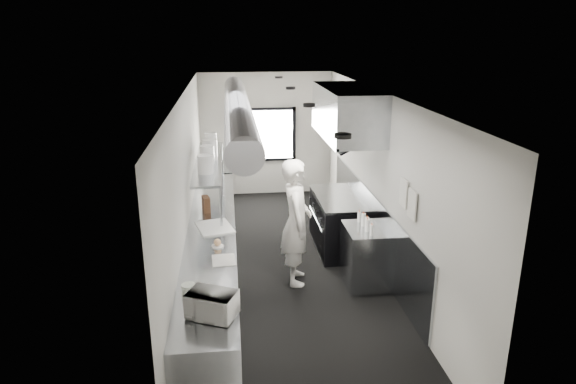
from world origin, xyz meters
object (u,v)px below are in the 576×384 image
object	(u,v)px
plate_stack_c	(210,150)
squeeze_bottle_d	(363,220)
plate_stack_a	(205,164)
plate_stack_b	(207,155)
squeeze_bottle_b	(367,225)
microwave	(212,305)
pass_shelf	(209,163)
far_work_table	(217,186)
cutting_board	(215,227)
range	(340,222)
squeeze_bottle_a	(372,230)
small_plate	(218,246)
line_cook	(296,222)
deli_tub_b	(188,289)
squeeze_bottle_c	(367,223)
exhaust_hood	(347,113)
plate_stack_d	(211,142)
squeeze_bottle_e	(359,217)
prep_counter	(213,258)
deli_tub_a	(193,308)
bottle_station	(367,256)
knife_block	(206,204)

from	to	relation	value
plate_stack_c	squeeze_bottle_d	xyz separation A→B (m)	(2.27, -1.66, -0.75)
plate_stack_a	plate_stack_b	bearing A→B (deg)	89.32
squeeze_bottle_b	microwave	bearing A→B (deg)	-136.48
plate_stack_a	plate_stack_c	size ratio (longest dim) A/B	0.81
pass_shelf	far_work_table	bearing A→B (deg)	88.93
pass_shelf	cutting_board	distance (m)	1.55
range	squeeze_bottle_a	world-z (taller)	squeeze_bottle_a
microwave	squeeze_bottle_d	distance (m)	3.16
microwave	small_plate	xyz separation A→B (m)	(0.03, 1.77, -0.13)
range	line_cook	world-z (taller)	line_cook
deli_tub_b	plate_stack_b	distance (m)	3.27
plate_stack_b	squeeze_bottle_c	bearing A→B (deg)	-32.94
plate_stack_b	squeeze_bottle_d	distance (m)	2.80
line_cook	squeeze_bottle_d	size ratio (longest dim) A/B	9.79
plate_stack_a	squeeze_bottle_b	xyz separation A→B (m)	(2.32, -1.02, -0.72)
exhaust_hood	squeeze_bottle_d	xyz separation A→B (m)	(0.00, -1.29, -1.39)
plate_stack_b	squeeze_bottle_c	xyz separation A→B (m)	(2.34, -1.51, -0.73)
far_work_table	plate_stack_d	size ratio (longest dim) A/B	3.55
line_cook	plate_stack_a	xyz separation A→B (m)	(-1.33, 0.69, 0.75)
line_cook	plate_stack_d	size ratio (longest dim) A/B	5.70
small_plate	squeeze_bottle_d	bearing A→B (deg)	13.75
plate_stack_b	squeeze_bottle_e	xyz separation A→B (m)	(2.29, -1.22, -0.74)
pass_shelf	plate_stack_b	bearing A→B (deg)	-96.44
small_plate	squeeze_bottle_e	distance (m)	2.24
squeeze_bottle_a	squeeze_bottle_c	world-z (taller)	squeeze_bottle_c
plate_stack_d	range	bearing A→B (deg)	-24.77
prep_counter	deli_tub_a	distance (m)	2.35
range	plate_stack_b	size ratio (longest dim) A/B	5.27
exhaust_hood	line_cook	bearing A→B (deg)	-129.90
bottle_station	deli_tub_a	distance (m)	3.24
exhaust_hood	plate_stack_c	distance (m)	2.39
bottle_station	cutting_board	xyz separation A→B (m)	(-2.25, 0.28, 0.46)
exhaust_hood	deli_tub_b	xyz separation A→B (m)	(-2.45, -3.08, -1.43)
plate_stack_c	plate_stack_d	xyz separation A→B (m)	(-0.01, 0.66, -0.01)
range	squeeze_bottle_b	distance (m)	1.61
bottle_station	pass_shelf	bearing A→B (deg)	144.01
cutting_board	knife_block	world-z (taller)	knife_block
squeeze_bottle_e	deli_tub_a	bearing A→B (deg)	-134.84
range	small_plate	world-z (taller)	range
pass_shelf	squeeze_bottle_d	xyz separation A→B (m)	(2.29, -1.59, -0.54)
deli_tub_b	small_plate	world-z (taller)	deli_tub_b
exhaust_hood	squeeze_bottle_d	size ratio (longest dim) A/B	11.17
plate_stack_d	squeeze_bottle_e	xyz separation A→B (m)	(2.26, -2.15, -0.76)
squeeze_bottle_c	cutting_board	bearing A→B (deg)	172.44
bottle_station	microwave	distance (m)	3.17
pass_shelf	deli_tub_a	world-z (taller)	pass_shelf
range	deli_tub_a	size ratio (longest dim) A/B	11.16
microwave	squeeze_bottle_a	xyz separation A→B (m)	(2.20, 1.91, -0.05)
cutting_board	squeeze_bottle_d	bearing A→B (deg)	-4.53
range	squeeze_bottle_b	xyz separation A→B (m)	(0.06, -1.52, 0.52)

